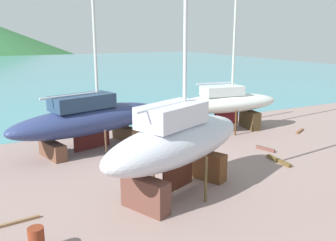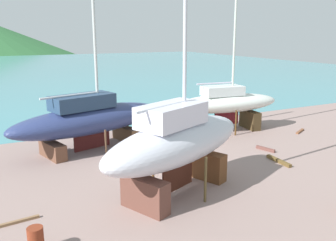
% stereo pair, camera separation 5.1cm
% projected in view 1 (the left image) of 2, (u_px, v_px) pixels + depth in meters
% --- Properties ---
extents(ground_plane, '(49.23, 49.23, 0.00)m').
position_uv_depth(ground_plane, '(209.00, 192.00, 16.48)').
color(ground_plane, gray).
extents(sea_water, '(131.59, 104.79, 0.01)m').
position_uv_depth(sea_water, '(30.00, 70.00, 72.44)').
color(sea_water, teal).
rests_on(sea_water, ground).
extents(sailboat_far_slipway, '(10.83, 5.47, 14.68)m').
position_uv_depth(sailboat_far_slipway, '(90.00, 119.00, 22.26)').
color(sailboat_far_slipway, brown).
rests_on(sailboat_far_slipway, ground).
extents(sailboat_small_center, '(9.05, 5.96, 15.95)m').
position_uv_depth(sailboat_small_center, '(178.00, 142.00, 15.85)').
color(sailboat_small_center, brown).
rests_on(sailboat_small_center, ground).
extents(sailboat_mid_port, '(8.43, 3.41, 12.81)m').
position_uv_depth(sailboat_mid_port, '(226.00, 104.00, 26.45)').
color(sailboat_mid_port, '#43331D').
rests_on(sailboat_mid_port, ground).
extents(worker, '(0.50, 0.40, 1.59)m').
position_uv_depth(worker, '(144.00, 116.00, 27.92)').
color(worker, orange).
rests_on(worker, ground).
extents(barrel_tipped_left, '(0.67, 0.67, 0.92)m').
position_uv_depth(barrel_tipped_left, '(36.00, 241.00, 11.78)').
color(barrel_tipped_left, maroon).
rests_on(barrel_tipped_left, ground).
extents(timber_short_skew, '(1.36, 0.82, 0.12)m').
position_uv_depth(timber_short_skew, '(300.00, 131.00, 26.54)').
color(timber_short_skew, brown).
rests_on(timber_short_skew, ground).
extents(timber_plank_near, '(2.45, 0.39, 0.11)m').
position_uv_depth(timber_plank_near, '(6.00, 225.00, 13.54)').
color(timber_plank_near, '#846243').
rests_on(timber_plank_near, ground).
extents(timber_long_fore, '(0.31, 1.87, 0.18)m').
position_uv_depth(timber_long_fore, '(279.00, 161.00, 20.26)').
color(timber_long_fore, brown).
rests_on(timber_long_fore, ground).
extents(timber_long_aft, '(0.48, 1.27, 0.20)m').
position_uv_depth(timber_long_aft, '(265.00, 149.00, 22.33)').
color(timber_long_aft, brown).
rests_on(timber_long_aft, ground).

